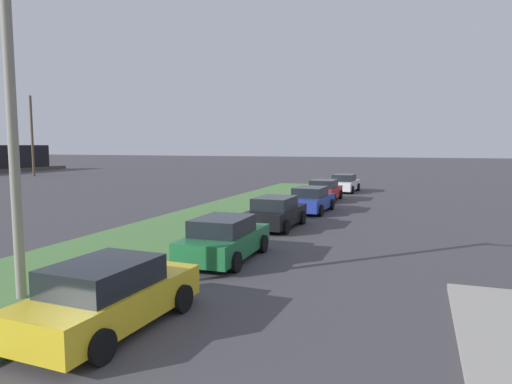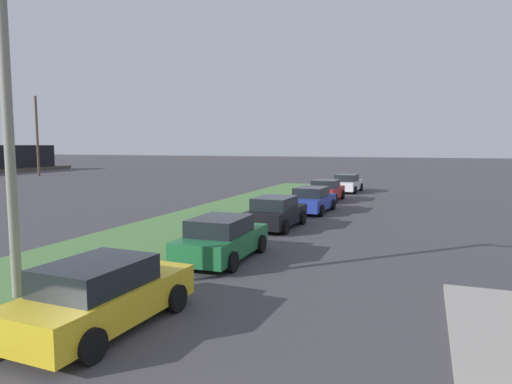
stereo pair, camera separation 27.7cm
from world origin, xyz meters
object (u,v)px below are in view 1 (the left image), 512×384
object	(u,v)px
parked_car_white	(344,183)
distant_utility_pole	(32,136)
parked_car_yellow	(109,296)
parked_car_red	(324,190)
streetlight	(25,121)
parked_car_black	(276,213)
parked_car_green	(224,239)
parked_car_blue	(311,200)

from	to	relation	value
parked_car_white	distant_utility_pole	distance (m)	40.58
parked_car_yellow	parked_car_red	world-z (taller)	same
streetlight	distant_utility_pole	xyz separation A→B (m)	(35.61, 36.95, 0.61)
parked_car_white	parked_car_black	bearing A→B (deg)	-178.81
parked_car_yellow	streetlight	distance (m)	4.61
parked_car_red	streetlight	xyz separation A→B (m)	(-22.88, 2.51, 3.67)
parked_car_black	parked_car_red	world-z (taller)	same
parked_car_black	parked_car_red	bearing A→B (deg)	1.23
parked_car_black	parked_car_white	bearing A→B (deg)	0.01
parked_car_green	parked_car_red	distance (m)	17.42
parked_car_red	parked_car_blue	bearing A→B (deg)	-175.59
parked_car_yellow	parked_car_green	bearing A→B (deg)	3.08
parked_car_green	streetlight	xyz separation A→B (m)	(-5.46, 2.65, 3.67)
parked_car_blue	parked_car_red	distance (m)	5.73
parked_car_red	parked_car_black	bearing A→B (deg)	-179.52
parked_car_black	distant_utility_pole	distance (m)	46.32
parked_car_red	parked_car_green	bearing A→B (deg)	-178.93
parked_car_black	parked_car_blue	bearing A→B (deg)	-2.89
parked_car_red	streetlight	world-z (taller)	streetlight
parked_car_black	parked_car_white	xyz separation A→B (m)	(17.64, -0.43, 0.00)
parked_car_red	parked_car_white	distance (m)	6.47
parked_car_yellow	streetlight	xyz separation A→B (m)	(0.63, 2.72, 3.67)
parked_car_black	parked_car_yellow	bearing A→B (deg)	-177.51
parked_car_black	parked_car_red	size ratio (longest dim) A/B	1.01
parked_car_green	parked_car_white	xyz separation A→B (m)	(23.88, -0.26, 0.00)
parked_car_yellow	parked_car_white	xyz separation A→B (m)	(29.97, -0.19, 0.00)
parked_car_green	parked_car_black	xyz separation A→B (m)	(6.24, 0.16, 0.00)
parked_car_yellow	parked_car_black	bearing A→B (deg)	3.47
parked_car_yellow	parked_car_blue	bearing A→B (deg)	1.82
parked_car_white	streetlight	bearing A→B (deg)	176.91
parked_car_black	distant_utility_pole	size ratio (longest dim) A/B	0.43
parked_car_green	parked_car_white	world-z (taller)	same
parked_car_green	streetlight	world-z (taller)	streetlight
parked_car_green	parked_car_white	distance (m)	23.88
parked_car_black	distant_utility_pole	bearing A→B (deg)	60.16
parked_car_black	parked_car_blue	world-z (taller)	same
parked_car_red	distant_utility_pole	size ratio (longest dim) A/B	0.43
parked_car_yellow	parked_car_green	world-z (taller)	same
parked_car_red	parked_car_white	world-z (taller)	same
parked_car_blue	parked_car_red	world-z (taller)	same
parked_car_yellow	parked_car_white	distance (m)	29.97
parked_car_red	parked_car_white	xyz separation A→B (m)	(6.46, -0.39, 0.00)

